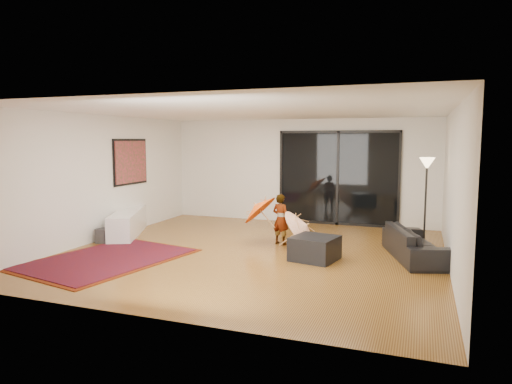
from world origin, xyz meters
The scene contains 17 objects.
floor centered at (0.00, 0.00, 0.00)m, with size 7.00×7.00×0.00m, color olive.
ceiling centered at (0.00, 0.00, 2.70)m, with size 7.00×7.00×0.00m, color white.
wall_back centered at (0.00, 3.50, 1.35)m, with size 7.00×7.00×0.00m, color silver.
wall_front centered at (0.00, -3.50, 1.35)m, with size 7.00×7.00×0.00m, color silver.
wall_left centered at (-3.50, 0.00, 1.35)m, with size 7.00×7.00×0.00m, color silver.
wall_right centered at (3.50, 0.00, 1.35)m, with size 7.00×7.00×0.00m, color silver.
sliding_door centered at (1.00, 3.47, 1.20)m, with size 3.06×0.07×2.40m.
painting centered at (-3.46, 1.00, 1.65)m, with size 0.04×1.28×1.08m.
media_console centered at (-3.25, 0.51, 0.28)m, with size 0.50×2.01×0.56m, color white.
speaker centered at (-3.25, -0.33, 0.15)m, with size 0.27×0.27×0.31m, color #424244.
persian_rug centered at (-2.33, -1.42, 0.01)m, with size 2.64×3.29×0.02m.
sofa centered at (2.95, 0.58, 0.28)m, with size 1.95×0.76×0.57m, color black.
ottoman centered at (1.24, -0.14, 0.21)m, with size 0.75×0.75×0.43m, color black.
floor_lamp centered at (3.10, 1.86, 1.43)m, with size 0.31×0.31×1.81m.
child centered at (0.29, 0.85, 0.53)m, with size 0.39×0.25×1.06m, color #999999.
parasol_orange centered at (-0.26, 0.80, 0.73)m, with size 0.71×0.82×0.87m.
parasol_white centered at (0.89, 0.70, 0.50)m, with size 0.73×0.92×0.97m.
Camera 1 is at (3.01, -8.10, 2.17)m, focal length 32.00 mm.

